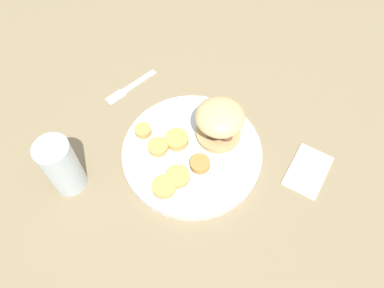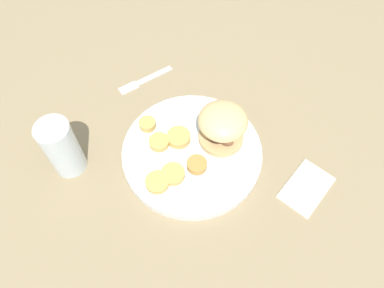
% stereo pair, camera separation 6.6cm
% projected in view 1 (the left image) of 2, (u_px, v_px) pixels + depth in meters
% --- Properties ---
extents(ground_plane, '(4.00, 4.00, 0.00)m').
position_uv_depth(ground_plane, '(192.00, 155.00, 0.82)').
color(ground_plane, '#937F5B').
extents(dinner_plate, '(0.30, 0.30, 0.02)m').
position_uv_depth(dinner_plate, '(192.00, 153.00, 0.80)').
color(dinner_plate, white).
rests_on(dinner_plate, ground_plane).
extents(sandwich, '(0.10, 0.10, 0.09)m').
position_uv_depth(sandwich, '(219.00, 121.00, 0.77)').
color(sandwich, tan).
rests_on(sandwich, dinner_plate).
extents(potato_round_0, '(0.05, 0.05, 0.01)m').
position_uv_depth(potato_round_0, '(164.00, 187.00, 0.74)').
color(potato_round_0, tan).
rests_on(potato_round_0, dinner_plate).
extents(potato_round_1, '(0.04, 0.04, 0.02)m').
position_uv_depth(potato_round_1, '(200.00, 164.00, 0.77)').
color(potato_round_1, '#BC8942').
rests_on(potato_round_1, dinner_plate).
extents(potato_round_2, '(0.05, 0.05, 0.01)m').
position_uv_depth(potato_round_2, '(178.00, 176.00, 0.76)').
color(potato_round_2, tan).
rests_on(potato_round_2, dinner_plate).
extents(potato_round_3, '(0.05, 0.05, 0.02)m').
position_uv_depth(potato_round_3, '(177.00, 139.00, 0.80)').
color(potato_round_3, tan).
rests_on(potato_round_3, dinner_plate).
extents(potato_round_4, '(0.04, 0.04, 0.02)m').
position_uv_depth(potato_round_4, '(143.00, 130.00, 0.81)').
color(potato_round_4, tan).
rests_on(potato_round_4, dinner_plate).
extents(potato_round_5, '(0.04, 0.04, 0.01)m').
position_uv_depth(potato_round_5, '(158.00, 147.00, 0.79)').
color(potato_round_5, tan).
rests_on(potato_round_5, dinner_plate).
extents(fork, '(0.04, 0.15, 0.00)m').
position_uv_depth(fork, '(131.00, 86.00, 0.91)').
color(fork, silver).
rests_on(fork, ground_plane).
extents(drinking_glass, '(0.07, 0.07, 0.14)m').
position_uv_depth(drinking_glass, '(62.00, 166.00, 0.72)').
color(drinking_glass, silver).
rests_on(drinking_glass, ground_plane).
extents(napkin, '(0.12, 0.14, 0.01)m').
position_uv_depth(napkin, '(308.00, 171.00, 0.79)').
color(napkin, beige).
rests_on(napkin, ground_plane).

